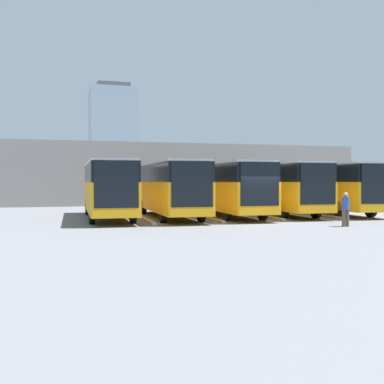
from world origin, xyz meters
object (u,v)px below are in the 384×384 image
(bus_1, at_px, (275,187))
(pedestrian, at_px, (346,208))
(bus_4, at_px, (108,187))
(bus_2, at_px, (225,187))
(bus_3, at_px, (169,187))
(bus_0, at_px, (326,186))

(bus_1, height_order, pedestrian, bus_1)
(bus_1, bearing_deg, bus_4, 4.11)
(bus_4, bearing_deg, bus_2, -178.60)
(pedestrian, bearing_deg, bus_3, 126.96)
(bus_2, height_order, pedestrian, bus_2)
(bus_0, height_order, bus_1, same)
(bus_3, height_order, bus_4, same)
(bus_4, bearing_deg, bus_0, -177.21)
(bus_2, distance_m, bus_3, 3.75)
(bus_1, height_order, bus_3, same)
(bus_0, xyz_separation_m, bus_2, (7.49, 0.27, 0.00))
(bus_1, relative_size, bus_2, 1.00)
(bus_3, bearing_deg, bus_2, -175.55)
(bus_0, distance_m, bus_2, 7.50)
(bus_2, relative_size, bus_3, 1.00)
(bus_0, distance_m, bus_3, 11.25)
(bus_2, bearing_deg, bus_1, -170.51)
(bus_0, bearing_deg, bus_1, -1.16)
(bus_1, bearing_deg, bus_3, 6.98)
(bus_1, distance_m, bus_3, 7.52)
(pedestrian, bearing_deg, bus_1, 83.18)
(bus_0, relative_size, bus_3, 1.00)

